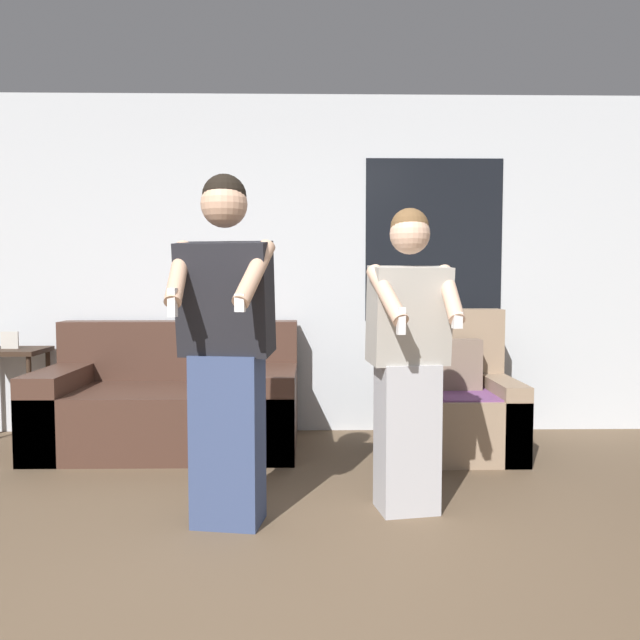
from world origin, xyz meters
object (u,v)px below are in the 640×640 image
object	(u,v)px
side_table	(10,364)
person_right	(408,360)
armchair	(455,405)
person_left	(226,349)
couch	(172,405)

from	to	relation	value
side_table	person_right	bearing A→B (deg)	-28.67
armchair	person_right	bearing A→B (deg)	-114.40
side_table	person_left	xyz separation A→B (m)	(1.89, -1.71, 0.30)
couch	side_table	distance (m)	1.34
side_table	person_left	world-z (taller)	person_left
side_table	person_right	world-z (taller)	person_right
armchair	person_right	distance (m)	1.37
armchair	person_left	bearing A→B (deg)	-137.69
person_right	armchair	bearing A→B (deg)	65.60
person_left	person_right	world-z (taller)	person_left
side_table	person_left	bearing A→B (deg)	-42.20
couch	person_left	distance (m)	1.69
side_table	armchair	bearing A→B (deg)	-6.47
person_left	armchair	bearing A→B (deg)	42.31
couch	person_left	world-z (taller)	person_left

